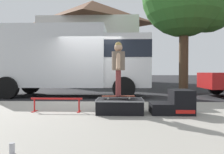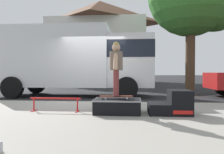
% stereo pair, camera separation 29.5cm
% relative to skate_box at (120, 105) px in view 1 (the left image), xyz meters
% --- Properties ---
extents(ground_plane, '(140.00, 140.00, 0.00)m').
position_rel_skate_box_xyz_m(ground_plane, '(-1.19, 2.54, -0.30)').
color(ground_plane, black).
extents(sidewalk_slab, '(50.00, 5.00, 0.12)m').
position_rel_skate_box_xyz_m(sidewalk_slab, '(-1.19, -0.46, -0.24)').
color(sidewalk_slab, gray).
rests_on(sidewalk_slab, ground).
extents(skate_box, '(1.09, 0.76, 0.33)m').
position_rel_skate_box_xyz_m(skate_box, '(0.00, 0.00, 0.00)').
color(skate_box, black).
rests_on(skate_box, sidewalk_slab).
extents(kicker_ramp, '(0.95, 0.71, 0.56)m').
position_rel_skate_box_xyz_m(kicker_ramp, '(1.28, -0.00, 0.05)').
color(kicker_ramp, black).
rests_on(kicker_ramp, sidewalk_slab).
extents(grind_rail, '(1.26, 0.28, 0.34)m').
position_rel_skate_box_xyz_m(grind_rail, '(-1.54, 0.12, 0.07)').
color(grind_rail, red).
rests_on(grind_rail, sidewalk_slab).
extents(skateboard, '(0.80, 0.27, 0.07)m').
position_rel_skate_box_xyz_m(skateboard, '(-0.03, 0.05, 0.21)').
color(skateboard, '#4C1E14').
rests_on(skateboard, skate_box).
extents(skater_kid, '(0.31, 0.66, 1.28)m').
position_rel_skate_box_xyz_m(skater_kid, '(-0.03, 0.05, 0.97)').
color(skater_kid, brown).
rests_on(skater_kid, skateboard).
extents(soda_can, '(0.07, 0.07, 0.13)m').
position_rel_skate_box_xyz_m(soda_can, '(-1.26, -2.68, -0.12)').
color(soda_can, silver).
rests_on(soda_can, sidewalk_slab).
extents(box_truck, '(6.91, 2.63, 3.05)m').
position_rel_skate_box_xyz_m(box_truck, '(-2.18, 4.74, 1.40)').
color(box_truck, silver).
rests_on(box_truck, ground).
extents(house_behind, '(9.54, 8.23, 8.40)m').
position_rel_skate_box_xyz_m(house_behind, '(-2.92, 17.66, 3.94)').
color(house_behind, silver).
rests_on(house_behind, ground).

